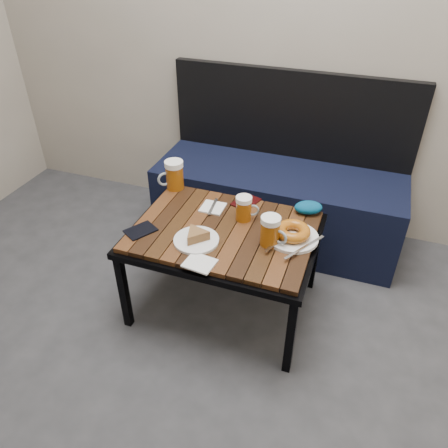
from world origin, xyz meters
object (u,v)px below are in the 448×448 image
(bench, at_px, (278,197))
(beer_mug_left, at_px, (174,175))
(plate_pie, at_px, (196,237))
(knit_pouch, at_px, (308,207))
(passport_burgundy, at_px, (246,202))
(cafe_table, at_px, (224,237))
(passport_navy, at_px, (141,230))
(beer_mug_centre, at_px, (244,208))
(plate_bagel, at_px, (293,234))
(beer_mug_right, at_px, (271,231))

(bench, height_order, beer_mug_left, bench)
(plate_pie, height_order, knit_pouch, knit_pouch)
(knit_pouch, bearing_deg, passport_burgundy, -177.50)
(cafe_table, bearing_deg, passport_navy, -158.05)
(beer_mug_centre, bearing_deg, beer_mug_left, 139.94)
(beer_mug_left, xyz_separation_m, passport_burgundy, (0.39, -0.01, -0.07))
(beer_mug_left, xyz_separation_m, plate_bagel, (0.67, -0.22, -0.05))
(plate_pie, xyz_separation_m, passport_navy, (-0.26, -0.01, -0.02))
(knit_pouch, bearing_deg, plate_pie, -136.92)
(beer_mug_right, height_order, plate_bagel, beer_mug_right)
(beer_mug_right, bearing_deg, beer_mug_left, 168.41)
(cafe_table, bearing_deg, passport_burgundy, 83.79)
(knit_pouch, bearing_deg, plate_bagel, -96.54)
(beer_mug_left, distance_m, plate_bagel, 0.71)
(plate_bagel, height_order, passport_burgundy, plate_bagel)
(bench, xyz_separation_m, passport_burgundy, (-0.07, -0.43, 0.20))
(passport_navy, xyz_separation_m, passport_burgundy, (0.37, 0.39, 0.00))
(cafe_table, distance_m, passport_burgundy, 0.25)
(cafe_table, relative_size, beer_mug_right, 6.15)
(passport_burgundy, xyz_separation_m, knit_pouch, (0.30, 0.01, 0.03))
(plate_pie, xyz_separation_m, plate_bagel, (0.39, 0.16, 0.00))
(plate_pie, bearing_deg, knit_pouch, 43.08)
(cafe_table, xyz_separation_m, passport_burgundy, (0.03, 0.25, 0.05))
(beer_mug_centre, relative_size, knit_pouch, 0.91)
(passport_burgundy, height_order, knit_pouch, knit_pouch)
(cafe_table, xyz_separation_m, beer_mug_centre, (0.06, 0.11, 0.10))
(plate_pie, relative_size, passport_burgundy, 1.46)
(bench, distance_m, plate_bagel, 0.71)
(beer_mug_right, bearing_deg, knit_pouch, 84.94)
(plate_bagel, distance_m, passport_burgundy, 0.35)
(bench, bearing_deg, beer_mug_centre, -93.74)
(plate_pie, relative_size, knit_pouch, 1.49)
(passport_navy, bearing_deg, beer_mug_left, 123.65)
(beer_mug_left, distance_m, passport_burgundy, 0.40)
(beer_mug_right, relative_size, passport_navy, 1.04)
(cafe_table, height_order, plate_bagel, plate_bagel)
(bench, height_order, passport_navy, bench)
(beer_mug_left, distance_m, beer_mug_right, 0.65)
(beer_mug_centre, distance_m, knit_pouch, 0.31)
(plate_pie, bearing_deg, plate_bagel, 22.44)
(bench, xyz_separation_m, plate_pie, (-0.18, -0.80, 0.22))
(plate_bagel, xyz_separation_m, passport_burgundy, (-0.28, 0.21, -0.02))
(passport_navy, distance_m, knit_pouch, 0.79)
(bench, bearing_deg, knit_pouch, -60.66)
(cafe_table, relative_size, beer_mug_centre, 7.00)
(knit_pouch, bearing_deg, beer_mug_right, -110.17)
(plate_pie, bearing_deg, beer_mug_centre, 58.27)
(passport_navy, distance_m, passport_burgundy, 0.54)
(beer_mug_centre, distance_m, plate_bagel, 0.26)
(knit_pouch, bearing_deg, beer_mug_left, -179.83)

